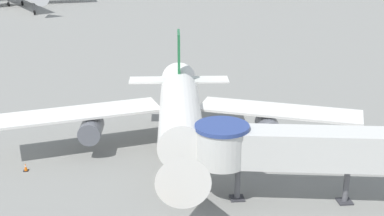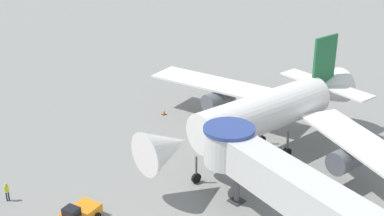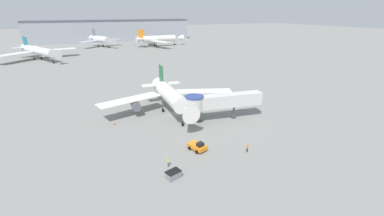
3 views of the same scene
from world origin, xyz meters
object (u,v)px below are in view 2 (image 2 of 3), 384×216
at_px(jet_bridge, 276,177).
at_px(traffic_cone_port_wing, 164,112).
at_px(pushback_tug_orange, 78,215).
at_px(ground_crew_wing_walker, 7,191).
at_px(main_airplane, 267,113).

relative_size(jet_bridge, traffic_cone_port_wing, 25.33).
height_order(pushback_tug_orange, ground_crew_wing_walker, pushback_tug_orange).
relative_size(pushback_tug_orange, traffic_cone_port_wing, 5.30).
bearing_deg(ground_crew_wing_walker, main_airplane, -6.35).
height_order(jet_bridge, ground_crew_wing_walker, jet_bridge).
bearing_deg(main_airplane, traffic_cone_port_wing, -171.43).
relative_size(pushback_tug_orange, ground_crew_wing_walker, 2.27).
bearing_deg(main_airplane, jet_bridge, -43.05).
distance_m(jet_bridge, ground_crew_wing_walker, 21.44).
height_order(jet_bridge, pushback_tug_orange, jet_bridge).
bearing_deg(traffic_cone_port_wing, ground_crew_wing_walker, -77.22).
bearing_deg(main_airplane, ground_crew_wing_walker, -108.54).
xyz_separation_m(main_airplane, traffic_cone_port_wing, (-13.51, -1.06, -3.94)).
height_order(main_airplane, pushback_tug_orange, main_airplane).
bearing_deg(jet_bridge, pushback_tug_orange, -125.91).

